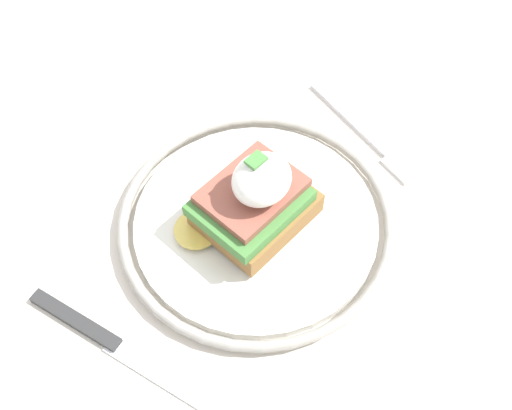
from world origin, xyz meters
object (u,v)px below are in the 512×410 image
Objects in this scene: plate at (256,222)px; sandwich at (256,199)px; fork at (367,135)px; knife at (107,339)px.

plate is 2.21× the size of sandwich.
knife is at bearing -4.05° from fork.
plate is at bearing -3.22° from fork.
sandwich is at bearing 27.35° from plate.
plate is 1.38× the size of knife.
fork is 0.32m from knife.
plate is at bearing 175.17° from knife.
knife is at bearing -5.01° from sandwich.
sandwich reaches higher than plate.
fork is at bearing 175.95° from knife.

